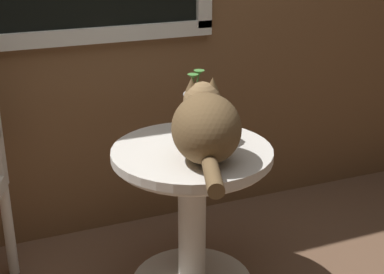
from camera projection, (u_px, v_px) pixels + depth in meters
The scene contains 3 objects.
wicker_side_table at pixel (192, 197), 2.26m from camera, with size 0.63×0.63×0.64m.
cat at pixel (206, 125), 2.05m from camera, with size 0.34×0.60×0.27m.
pewter_vase_with_ivy at pixel (195, 115), 2.27m from camera, with size 0.14×0.14×0.28m.
Camera 1 is at (-0.55, -1.80, 1.48)m, focal length 52.64 mm.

